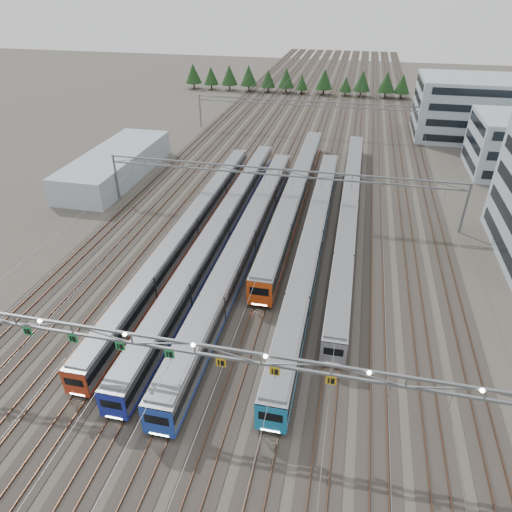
% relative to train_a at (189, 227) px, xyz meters
% --- Properties ---
extents(ground, '(400.00, 400.00, 0.00)m').
position_rel_train_a_xyz_m(ground, '(11.25, -29.26, -1.91)').
color(ground, '#47423A').
rests_on(ground, ground).
extents(track_bed, '(54.00, 260.00, 5.42)m').
position_rel_train_a_xyz_m(track_bed, '(11.25, 70.74, -0.42)').
color(track_bed, '#2D2823').
rests_on(track_bed, ground).
extents(train_a, '(2.55, 61.68, 3.32)m').
position_rel_train_a_xyz_m(train_a, '(0.00, 0.00, 0.00)').
color(train_a, black).
rests_on(train_a, ground).
extents(train_b, '(2.69, 66.17, 3.49)m').
position_rel_train_a_xyz_m(train_b, '(4.50, 0.60, 0.09)').
color(train_b, black).
rests_on(train_b, ground).
extents(train_c, '(2.93, 61.69, 3.82)m').
position_rel_train_a_xyz_m(train_c, '(9.00, -2.43, 0.25)').
color(train_c, black).
rests_on(train_c, ground).
extents(train_d, '(3.05, 58.21, 3.97)m').
position_rel_train_a_xyz_m(train_d, '(13.50, 14.75, 0.33)').
color(train_d, black).
rests_on(train_d, ground).
extents(train_e, '(2.80, 61.70, 3.64)m').
position_rel_train_a_xyz_m(train_e, '(18.00, -0.03, 0.16)').
color(train_e, black).
rests_on(train_e, ground).
extents(train_f, '(2.63, 66.50, 3.41)m').
position_rel_train_a_xyz_m(train_f, '(22.50, 11.28, 0.05)').
color(train_f, black).
rests_on(train_f, ground).
extents(gantry_near, '(56.36, 0.61, 8.08)m').
position_rel_train_a_xyz_m(gantry_near, '(11.20, -29.38, 5.18)').
color(gantry_near, slate).
rests_on(gantry_near, ground).
extents(gantry_mid, '(56.36, 0.36, 8.00)m').
position_rel_train_a_xyz_m(gantry_mid, '(11.25, 10.74, 4.48)').
color(gantry_mid, slate).
rests_on(gantry_mid, ground).
extents(gantry_far, '(56.36, 0.36, 8.00)m').
position_rel_train_a_xyz_m(gantry_far, '(11.25, 55.74, 4.48)').
color(gantry_far, slate).
rests_on(gantry_far, ground).
extents(depot_bldg_mid, '(14.00, 16.00, 10.80)m').
position_rel_train_a_xyz_m(depot_bldg_mid, '(51.79, 39.08, 3.49)').
color(depot_bldg_mid, '#A2B7C1').
rests_on(depot_bldg_mid, ground).
extents(depot_bldg_north, '(22.00, 18.00, 13.51)m').
position_rel_train_a_xyz_m(depot_bldg_north, '(46.61, 61.70, 4.85)').
color(depot_bldg_north, '#A2B7C1').
rests_on(depot_bldg_north, ground).
extents(west_shed, '(10.00, 30.00, 4.81)m').
position_rel_train_a_xyz_m(west_shed, '(-21.94, 20.22, 0.50)').
color(west_shed, '#A2B7C1').
rests_on(west_shed, ground).
extents(treeline, '(87.50, 5.60, 7.02)m').
position_rel_train_a_xyz_m(treeline, '(7.20, 98.85, 2.32)').
color(treeline, '#332114').
rests_on(treeline, ground).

